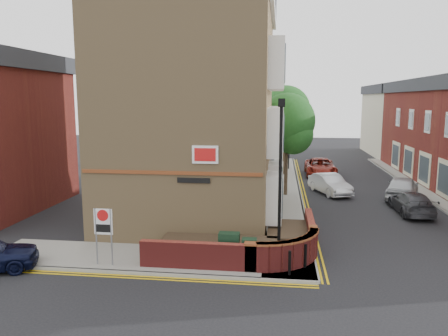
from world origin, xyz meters
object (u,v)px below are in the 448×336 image
zone_sign (103,226)px  lamppost (280,183)px  utility_cabinet_large (229,248)px  silver_car_near (330,184)px

zone_sign → lamppost: bearing=6.1°
lamppost → utility_cabinet_large: lamppost is taller
utility_cabinet_large → zone_sign: bearing=-170.3°
lamppost → silver_car_near: lamppost is taller
silver_car_near → utility_cabinet_large: bearing=-131.8°
utility_cabinet_large → zone_sign: (-4.70, -0.80, 0.92)m
lamppost → zone_sign: lamppost is taller
utility_cabinet_large → zone_sign: 4.86m
silver_car_near → lamppost: bearing=-124.5°
zone_sign → silver_car_near: size_ratio=0.54×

